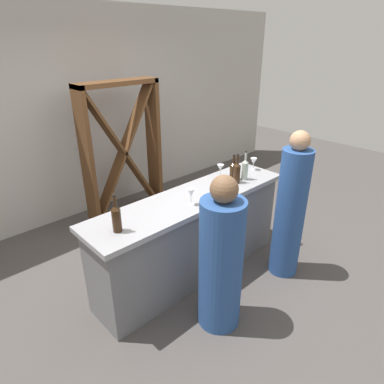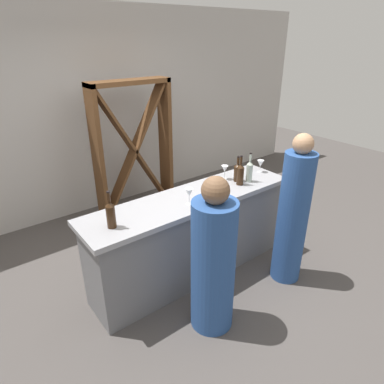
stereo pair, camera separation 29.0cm
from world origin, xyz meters
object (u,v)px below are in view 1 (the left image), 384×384
Objects in this scene: wine_bottle_second_right_clear_pale at (245,169)px; person_left_guest at (221,261)px; wine_glass_near_center at (254,162)px; wine_glass_near_left at (191,193)px; wine_bottle_leftmost_amber_brown at (116,218)px; wine_rack at (123,152)px; wine_bottle_second_left_amber_brown at (237,172)px; wine_bottle_center_amber_brown at (233,170)px; wine_glass_near_right at (220,168)px; person_center_guest at (290,211)px.

wine_bottle_second_right_clear_pale is 0.23× the size of person_left_guest.
person_left_guest is at bearing -152.16° from wine_glass_near_center.
wine_glass_near_left reaches higher than wine_glass_near_center.
person_left_guest is at bearing -45.79° from wine_bottle_leftmost_amber_brown.
wine_bottle_leftmost_amber_brown is (-1.14, -1.70, 0.12)m from wine_rack.
wine_bottle_second_left_amber_brown is 1.14m from person_left_guest.
wine_glass_near_center is (0.40, 0.03, -0.01)m from wine_bottle_center_amber_brown.
wine_rack is at bearing 105.40° from wine_bottle_second_right_clear_pale.
person_left_guest is (-0.85, -0.80, -0.40)m from wine_glass_near_right.
person_center_guest reaches higher than person_left_guest.
wine_rack is 1.31× the size of person_left_guest.
wine_bottle_second_left_amber_brown is 0.69m from person_center_guest.
wine_bottle_second_right_clear_pale is 1.25m from person_left_guest.
person_center_guest is (0.89, -0.55, -0.31)m from wine_glass_near_left.
person_left_guest reaches higher than wine_bottle_leftmost_amber_brown.
wine_bottle_center_amber_brown is at bearing 0.93° from person_center_guest.
wine_bottle_center_amber_brown is 1.97× the size of wine_glass_near_center.
wine_bottle_leftmost_amber_brown is at bearing -177.36° from wine_glass_near_center.
wine_bottle_second_left_amber_brown reaches higher than wine_glass_near_center.
person_center_guest is at bearing -73.40° from wine_bottle_second_left_amber_brown.
wine_bottle_second_right_clear_pale reaches higher than wine_glass_near_center.
wine_glass_near_left is (-0.72, -0.04, -0.01)m from wine_bottle_second_left_amber_brown.
wine_bottle_second_left_amber_brown is 2.23× the size of wine_glass_near_center.
wine_glass_near_center is at bearing 3.93° from wine_bottle_center_amber_brown.
person_left_guest reaches higher than wine_glass_near_left.
wine_glass_near_left is at bearing -4.78° from wine_bottle_leftmost_amber_brown.
wine_bottle_center_amber_brown is 0.20× the size of person_left_guest.
wine_bottle_center_amber_brown is 0.18× the size of person_center_guest.
wine_glass_near_center is at bearing -58.84° from person_left_guest.
wine_bottle_second_right_clear_pale is at bearing -74.60° from wine_rack.
wine_glass_near_right is 1.24m from person_left_guest.
wine_glass_near_center is 0.81m from person_center_guest.
wine_bottle_leftmost_amber_brown is at bearing -177.70° from wine_bottle_center_amber_brown.
wine_glass_near_right is 0.88m from person_center_guest.
wine_rack is 2.40m from person_left_guest.
wine_glass_near_center is 0.09× the size of person_center_guest.
wine_glass_near_center is 0.92× the size of wine_glass_near_right.
wine_bottle_second_left_amber_brown reaches higher than wine_bottle_center_amber_brown.
wine_glass_near_left is 1.17m from wine_glass_near_center.
person_left_guest is at bearing 80.01° from person_center_guest.
wine_glass_near_right is 0.10× the size of person_center_guest.
wine_glass_near_left is at bearing -170.68° from wine_bottle_center_amber_brown.
wine_glass_near_right is (1.45, 0.19, -0.01)m from wine_bottle_leftmost_amber_brown.
person_center_guest reaches higher than wine_glass_near_center.
wine_bottle_second_right_clear_pale reaches higher than wine_glass_near_left.
wine_bottle_center_amber_brown is at bearing 62.19° from wine_bottle_second_left_amber_brown.
wine_bottle_leftmost_amber_brown is 1.62m from wine_bottle_second_right_clear_pale.
wine_bottle_center_amber_brown reaches higher than wine_glass_near_center.
wine_bottle_center_amber_brown is at bearing 9.32° from wine_glass_near_left.
wine_bottle_center_amber_brown is 0.40m from wine_glass_near_center.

